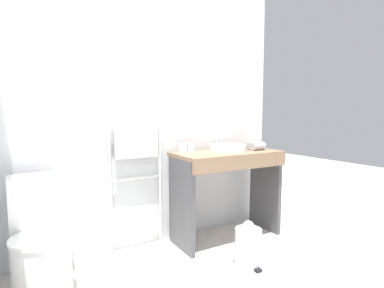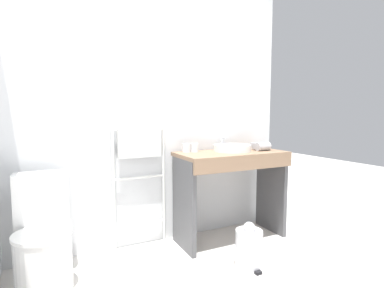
% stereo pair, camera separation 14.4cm
% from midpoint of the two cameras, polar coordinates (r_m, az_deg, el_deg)
% --- Properties ---
extents(wall_back, '(2.72, 0.12, 2.67)m').
position_cam_midpoint_polar(wall_back, '(2.82, -6.34, 8.33)').
color(wall_back, silver).
rests_on(wall_back, ground_plane).
extents(toilet, '(0.38, 0.52, 0.79)m').
position_cam_midpoint_polar(toilet, '(2.39, -24.94, -16.51)').
color(toilet, white).
rests_on(toilet, ground_plane).
extents(towel_radiator, '(0.49, 0.06, 1.11)m').
position_cam_midpoint_polar(towel_radiator, '(2.69, -8.41, -2.45)').
color(towel_radiator, white).
rests_on(towel_radiator, ground_plane).
extents(vanity_counter, '(1.03, 0.50, 0.85)m').
position_cam_midpoint_polar(vanity_counter, '(2.89, 8.99, -6.73)').
color(vanity_counter, '#84664C').
rests_on(vanity_counter, ground_plane).
extents(sink_basin, '(0.36, 0.36, 0.06)m').
position_cam_midpoint_polar(sink_basin, '(2.90, 9.09, -0.70)').
color(sink_basin, white).
rests_on(sink_basin, vanity_counter).
extents(faucet, '(0.02, 0.10, 0.14)m').
position_cam_midpoint_polar(faucet, '(3.03, 7.29, 0.64)').
color(faucet, silver).
rests_on(faucet, vanity_counter).
extents(cup_near_wall, '(0.08, 0.08, 0.08)m').
position_cam_midpoint_polar(cup_near_wall, '(2.79, 0.43, -0.74)').
color(cup_near_wall, white).
rests_on(cup_near_wall, vanity_counter).
extents(cup_near_edge, '(0.07, 0.07, 0.08)m').
position_cam_midpoint_polar(cup_near_edge, '(2.79, 1.99, -0.72)').
color(cup_near_edge, white).
rests_on(cup_near_edge, vanity_counter).
extents(hair_dryer, '(0.19, 0.17, 0.08)m').
position_cam_midpoint_polar(hair_dryer, '(3.02, 14.67, -0.43)').
color(hair_dryer, '#B7B7BC').
rests_on(hair_dryer, vanity_counter).
extents(trash_bin, '(0.21, 0.24, 0.37)m').
position_cam_midpoint_polar(trash_bin, '(2.54, 12.48, -18.73)').
color(trash_bin, silver).
rests_on(trash_bin, ground_plane).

